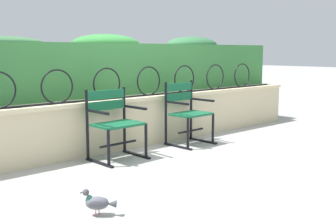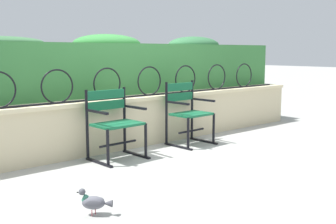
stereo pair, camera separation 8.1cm
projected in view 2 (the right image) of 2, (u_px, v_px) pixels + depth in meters
ground_plane at (174, 155)px, 5.26m from camera, size 60.00×60.00×0.00m
stone_wall at (135, 120)px, 5.82m from camera, size 6.63×0.41×0.69m
iron_arch_fence at (130, 84)px, 5.60m from camera, size 6.10×0.02×0.42m
hedge_row at (116, 66)px, 6.13m from camera, size 6.50×0.69×0.88m
park_chair_left at (114, 121)px, 5.06m from camera, size 0.63×0.54×0.86m
park_chair_right at (188, 112)px, 5.87m from camera, size 0.58×0.54×0.89m
pigeon_near_chairs at (94, 202)px, 3.33m from camera, size 0.24×0.23×0.22m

